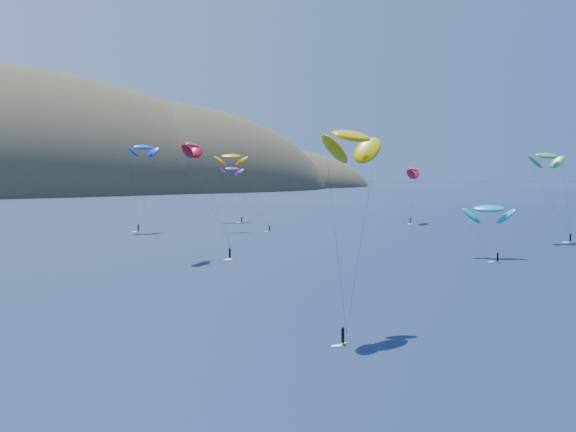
# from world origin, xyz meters

# --- Properties ---
(kitesurfer_2) EXTENTS (12.96, 11.68, 23.58)m
(kitesurfer_2) POSITION_xyz_m (-13.72, 34.41, 20.82)
(kitesurfer_2) COLOR #B3CE16
(kitesurfer_2) RESTS_ON ground
(kitesurfer_4) EXTENTS (9.94, 5.89, 25.51)m
(kitesurfer_4) POSITION_xyz_m (20.62, 169.27, 22.85)
(kitesurfer_4) COLOR #B3CE16
(kitesurfer_4) RESTS_ON ground
(kitesurfer_5) EXTENTS (11.38, 13.27, 12.01)m
(kitesurfer_5) POSITION_xyz_m (50.77, 72.80, 9.37)
(kitesurfer_5) COLOR #B3CE16
(kitesurfer_5) RESTS_ON ground
(kitesurfer_6) EXTENTS (10.40, 11.02, 18.78)m
(kitesurfer_6) POSITION_xyz_m (41.13, 156.29, 16.92)
(kitesurfer_6) COLOR #B3CE16
(kitesurfer_6) RESTS_ON ground
(kitesurfer_8) EXTENTS (10.94, 9.91, 19.66)m
(kitesurfer_8) POSITION_xyz_m (104.08, 152.33, 16.80)
(kitesurfer_8) COLOR #B3CE16
(kitesurfer_8) RESTS_ON ground
(kitesurfer_9) EXTENTS (9.73, 11.38, 24.05)m
(kitesurfer_9) POSITION_xyz_m (2.00, 103.46, 21.64)
(kitesurfer_9) COLOR #B3CE16
(kitesurfer_9) RESTS_ON ground
(kitesurfer_11) EXTENTS (11.05, 13.25, 23.77)m
(kitesurfer_11) POSITION_xyz_m (60.50, 190.71, 20.95)
(kitesurfer_11) COLOR #B3CE16
(kitesurfer_11) RESTS_ON ground
(kitesurfer_13) EXTENTS (10.51, 9.88, 22.96)m
(kitesurfer_13) POSITION_xyz_m (88.20, 88.97, 20.15)
(kitesurfer_13) COLOR #B3CE16
(kitesurfer_13) RESTS_ON ground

